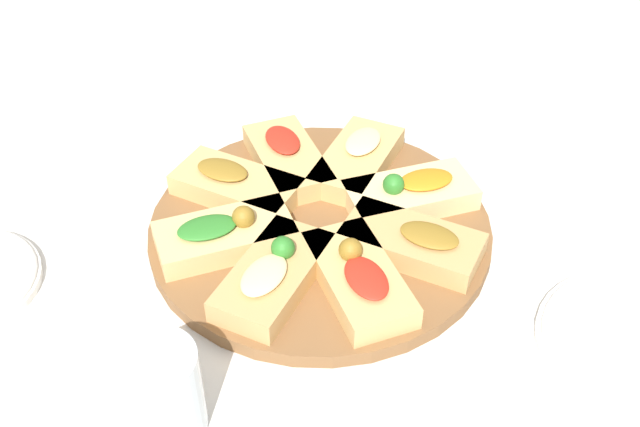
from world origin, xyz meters
The scene contains 12 objects.
ground_plane centered at (0.00, 0.00, 0.00)m, with size 3.00×3.00×0.00m, color silver.
serving_board centered at (0.00, 0.00, 0.01)m, with size 0.43×0.43×0.02m, color brown.
focaccia_slice_0 centered at (-0.09, 0.08, 0.04)m, with size 0.18×0.16×0.05m.
focaccia_slice_1 centered at (-0.12, -0.01, 0.03)m, with size 0.17×0.09×0.04m.
focaccia_slice_2 centered at (-0.08, -0.09, 0.04)m, with size 0.17×0.17×0.05m.
focaccia_slice_3 centered at (0.01, -0.12, 0.03)m, with size 0.09×0.17×0.04m.
focaccia_slice_4 centered at (0.10, -0.08, 0.03)m, with size 0.18×0.16×0.04m.
focaccia_slice_5 centered at (0.12, 0.01, 0.03)m, with size 0.17×0.09×0.04m.
focaccia_slice_6 centered at (0.08, 0.09, 0.04)m, with size 0.16×0.17×0.05m.
focaccia_slice_7 centered at (-0.01, 0.12, 0.04)m, with size 0.09×0.17×0.05m.
water_glass centered at (-0.01, 0.32, 0.05)m, with size 0.08×0.08×0.10m, color silver.
napkin_stack centered at (-0.14, -0.36, 0.00)m, with size 0.13×0.11×0.01m, color white.
Camera 1 is at (-0.36, 0.61, 0.63)m, focal length 42.00 mm.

